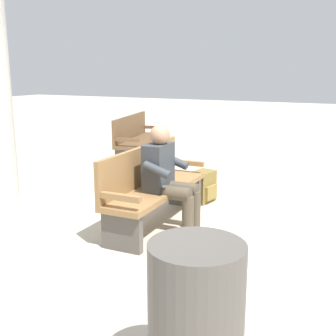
{
  "coord_description": "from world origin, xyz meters",
  "views": [
    {
      "loc": [
        4.18,
        2.15,
        1.76
      ],
      "look_at": [
        0.04,
        0.15,
        0.7
      ],
      "focal_mm": 45.77,
      "sensor_mm": 36.0,
      "label": 1
    }
  ],
  "objects_px": {
    "backpack": "(203,187)",
    "bench_near": "(152,186)",
    "bench_far": "(137,138)",
    "trash_bin": "(196,324)",
    "person_seated": "(168,175)"
  },
  "relations": [
    {
      "from": "backpack",
      "to": "bench_far",
      "type": "height_order",
      "value": "bench_far"
    },
    {
      "from": "bench_far",
      "to": "trash_bin",
      "type": "bearing_deg",
      "value": 21.05
    },
    {
      "from": "bench_near",
      "to": "bench_far",
      "type": "height_order",
      "value": "same"
    },
    {
      "from": "person_seated",
      "to": "trash_bin",
      "type": "xyz_separation_m",
      "value": [
        2.22,
        1.24,
        -0.18
      ]
    },
    {
      "from": "bench_near",
      "to": "bench_far",
      "type": "xyz_separation_m",
      "value": [
        -2.95,
        -1.88,
        0.0
      ]
    },
    {
      "from": "person_seated",
      "to": "backpack",
      "type": "height_order",
      "value": "person_seated"
    },
    {
      "from": "bench_near",
      "to": "bench_far",
      "type": "bearing_deg",
      "value": -148.25
    },
    {
      "from": "backpack",
      "to": "bench_near",
      "type": "bearing_deg",
      "value": -11.17
    },
    {
      "from": "bench_near",
      "to": "bench_far",
      "type": "relative_size",
      "value": 0.97
    },
    {
      "from": "person_seated",
      "to": "backpack",
      "type": "relative_size",
      "value": 2.8
    },
    {
      "from": "bench_near",
      "to": "person_seated",
      "type": "height_order",
      "value": "person_seated"
    },
    {
      "from": "person_seated",
      "to": "backpack",
      "type": "distance_m",
      "value": 1.23
    },
    {
      "from": "bench_near",
      "to": "person_seated",
      "type": "distance_m",
      "value": 0.3
    },
    {
      "from": "bench_near",
      "to": "trash_bin",
      "type": "xyz_separation_m",
      "value": [
        2.3,
        1.48,
        -0.01
      ]
    },
    {
      "from": "person_seated",
      "to": "bench_far",
      "type": "height_order",
      "value": "person_seated"
    }
  ]
}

